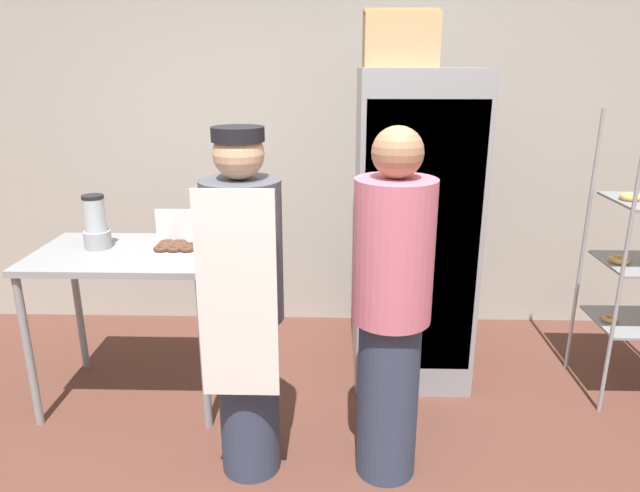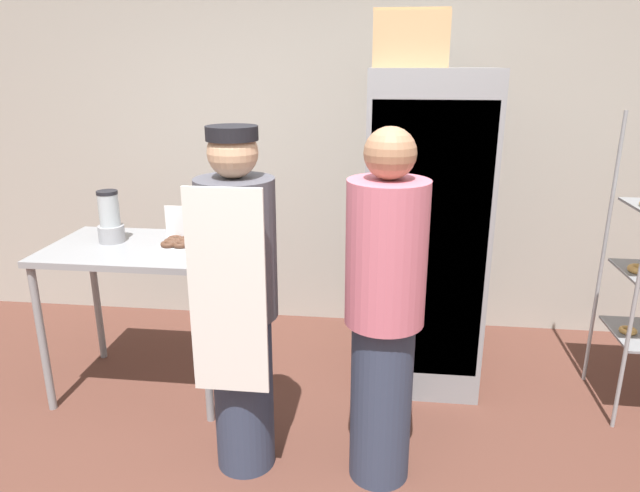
# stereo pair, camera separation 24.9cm
# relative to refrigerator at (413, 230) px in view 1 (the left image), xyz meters

# --- Properties ---
(back_wall) EXTENTS (6.40, 0.12, 2.90)m
(back_wall) POSITION_rel_refrigerator_xyz_m (-0.58, 0.83, 0.51)
(back_wall) COLOR #ADA89E
(back_wall) RESTS_ON ground_plane
(refrigerator) EXTENTS (0.69, 0.72, 1.89)m
(refrigerator) POSITION_rel_refrigerator_xyz_m (0.00, 0.00, 0.00)
(refrigerator) COLOR gray
(refrigerator) RESTS_ON ground_plane
(prep_counter) EXTENTS (1.02, 0.70, 0.91)m
(prep_counter) POSITION_rel_refrigerator_xyz_m (-1.64, -0.35, -0.15)
(prep_counter) COLOR gray
(prep_counter) RESTS_ON ground_plane
(donut_box) EXTENTS (0.28, 0.20, 0.24)m
(donut_box) POSITION_rel_refrigerator_xyz_m (-1.33, -0.45, 0.02)
(donut_box) COLOR white
(donut_box) RESTS_ON prep_counter
(blender_pitcher) EXTENTS (0.15, 0.15, 0.30)m
(blender_pitcher) POSITION_rel_refrigerator_xyz_m (-1.82, -0.30, 0.10)
(blender_pitcher) COLOR #99999E
(blender_pitcher) RESTS_ON prep_counter
(cardboard_storage_box) EXTENTS (0.40, 0.34, 0.30)m
(cardboard_storage_box) POSITION_rel_refrigerator_xyz_m (-0.13, -0.05, 1.09)
(cardboard_storage_box) COLOR tan
(cardboard_storage_box) RESTS_ON refrigerator
(person_baker) EXTENTS (0.35, 0.37, 1.66)m
(person_baker) POSITION_rel_refrigerator_xyz_m (-0.88, -0.98, -0.08)
(person_baker) COLOR #333D56
(person_baker) RESTS_ON ground_plane
(person_customer) EXTENTS (0.35, 0.35, 1.67)m
(person_customer) POSITION_rel_refrigerator_xyz_m (-0.22, -0.98, -0.09)
(person_customer) COLOR #333D56
(person_customer) RESTS_ON ground_plane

